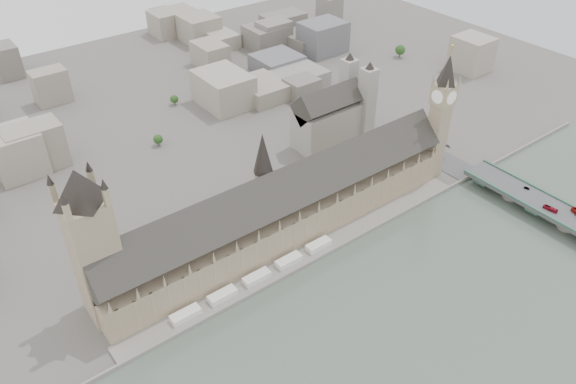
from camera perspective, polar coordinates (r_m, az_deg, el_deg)
ground at (r=376.45m, az=1.24°, el=-5.90°), size 900.00×900.00×0.00m
embankment_wall at (r=366.95m, az=2.71°, el=-6.97°), size 600.00×1.50×3.00m
river_terrace at (r=371.48m, az=1.97°, el=-6.40°), size 270.00×15.00×2.00m
terrace_tents at (r=352.43m, az=-3.19°, el=-8.65°), size 118.00×7.00×4.00m
palace_of_westminster at (r=373.87m, az=-0.59°, el=-1.71°), size 265.00×40.73×55.44m
elizabeth_tower at (r=432.62m, az=15.30°, el=8.14°), size 17.00×17.00×107.50m
victoria_tower at (r=317.56m, az=-19.30°, el=-4.59°), size 30.00×30.00×100.00m
central_tower at (r=352.87m, az=-2.54°, el=2.72°), size 13.00×13.00×48.00m
westminster_bridge at (r=438.31m, az=25.71°, el=-2.31°), size 25.00×325.00×10.25m
westminster_abbey at (r=481.21m, az=4.65°, el=7.83°), size 68.00×36.00×64.00m
city_skyline_inland at (r=547.02m, az=-15.10°, el=9.59°), size 720.00×360.00×38.00m
park_trees at (r=405.34m, az=-5.13°, el=-1.16°), size 110.00×30.00×15.00m
red_bus_north at (r=432.76m, az=25.11°, el=-1.55°), size 3.64×10.28×2.80m
car_silver at (r=448.98m, az=23.09°, el=0.37°), size 2.39×4.29×1.34m
car_approach at (r=480.93m, az=15.93°, el=4.52°), size 2.54×5.59×1.59m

